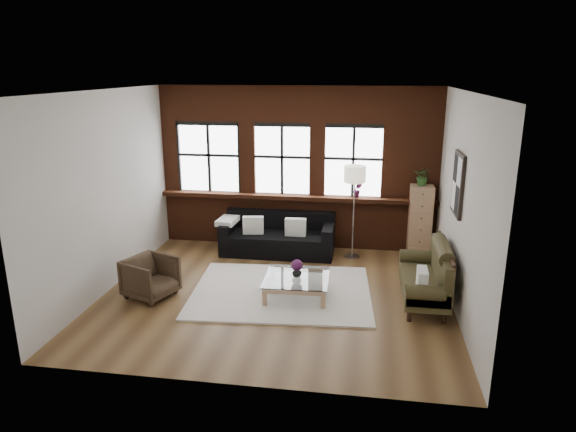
# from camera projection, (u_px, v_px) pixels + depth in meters

# --- Properties ---
(floor) EXTENTS (5.50, 5.50, 0.00)m
(floor) POSITION_uv_depth(u_px,v_px,m) (276.00, 294.00, 8.28)
(floor) COLOR brown
(floor) RESTS_ON ground
(ceiling) EXTENTS (5.50, 5.50, 0.00)m
(ceiling) POSITION_uv_depth(u_px,v_px,m) (275.00, 91.00, 7.40)
(ceiling) COLOR white
(ceiling) RESTS_ON ground
(wall_back) EXTENTS (5.50, 0.00, 5.50)m
(wall_back) POSITION_uv_depth(u_px,v_px,m) (298.00, 168.00, 10.21)
(wall_back) COLOR beige
(wall_back) RESTS_ON ground
(wall_front) EXTENTS (5.50, 0.00, 5.50)m
(wall_front) POSITION_uv_depth(u_px,v_px,m) (235.00, 255.00, 5.47)
(wall_front) COLOR beige
(wall_front) RESTS_ON ground
(wall_left) EXTENTS (0.00, 5.00, 5.00)m
(wall_left) POSITION_uv_depth(u_px,v_px,m) (107.00, 192.00, 8.24)
(wall_left) COLOR beige
(wall_left) RESTS_ON ground
(wall_right) EXTENTS (0.00, 5.00, 5.00)m
(wall_right) POSITION_uv_depth(u_px,v_px,m) (462.00, 205.00, 7.44)
(wall_right) COLOR beige
(wall_right) RESTS_ON ground
(brick_backwall) EXTENTS (5.50, 0.12, 3.20)m
(brick_backwall) POSITION_uv_depth(u_px,v_px,m) (297.00, 169.00, 10.16)
(brick_backwall) COLOR #522513
(brick_backwall) RESTS_ON floor
(sill_ledge) EXTENTS (5.50, 0.30, 0.08)m
(sill_ledge) POSITION_uv_depth(u_px,v_px,m) (296.00, 197.00, 10.23)
(sill_ledge) COLOR #522513
(sill_ledge) RESTS_ON brick_backwall
(window_left) EXTENTS (1.38, 0.10, 1.50)m
(window_left) POSITION_uv_depth(u_px,v_px,m) (209.00, 159.00, 10.39)
(window_left) COLOR black
(window_left) RESTS_ON brick_backwall
(window_mid) EXTENTS (1.38, 0.10, 1.50)m
(window_mid) POSITION_uv_depth(u_px,v_px,m) (282.00, 161.00, 10.17)
(window_mid) COLOR black
(window_mid) RESTS_ON brick_backwall
(window_right) EXTENTS (1.38, 0.10, 1.50)m
(window_right) POSITION_uv_depth(u_px,v_px,m) (353.00, 162.00, 9.96)
(window_right) COLOR black
(window_right) RESTS_ON brick_backwall
(wall_poster) EXTENTS (0.05, 0.74, 0.94)m
(wall_poster) POSITION_uv_depth(u_px,v_px,m) (458.00, 184.00, 7.66)
(wall_poster) COLOR black
(wall_poster) RESTS_ON wall_right
(shag_rug) EXTENTS (3.01, 2.45, 0.03)m
(shag_rug) POSITION_uv_depth(u_px,v_px,m) (282.00, 291.00, 8.35)
(shag_rug) COLOR white
(shag_rug) RESTS_ON floor
(dark_sofa) EXTENTS (2.18, 0.88, 0.79)m
(dark_sofa) POSITION_uv_depth(u_px,v_px,m) (278.00, 234.00, 10.02)
(dark_sofa) COLOR black
(dark_sofa) RESTS_ON floor
(pillow_a) EXTENTS (0.42, 0.20, 0.34)m
(pillow_a) POSITION_uv_depth(u_px,v_px,m) (253.00, 225.00, 9.94)
(pillow_a) COLOR white
(pillow_a) RESTS_ON dark_sofa
(pillow_b) EXTENTS (0.40, 0.14, 0.34)m
(pillow_b) POSITION_uv_depth(u_px,v_px,m) (295.00, 227.00, 9.82)
(pillow_b) COLOR white
(pillow_b) RESTS_ON dark_sofa
(vintage_settee) EXTENTS (0.74, 1.67, 0.89)m
(vintage_settee) POSITION_uv_depth(u_px,v_px,m) (424.00, 275.00, 7.92)
(vintage_settee) COLOR #363018
(vintage_settee) RESTS_ON floor
(pillow_settee) EXTENTS (0.15, 0.38, 0.34)m
(pillow_settee) POSITION_uv_depth(u_px,v_px,m) (422.00, 280.00, 7.42)
(pillow_settee) COLOR white
(pillow_settee) RESTS_ON vintage_settee
(armchair) EXTENTS (0.92, 0.91, 0.65)m
(armchair) POSITION_uv_depth(u_px,v_px,m) (151.00, 277.00, 8.12)
(armchair) COLOR #35271A
(armchair) RESTS_ON floor
(coffee_table) EXTENTS (1.04, 1.04, 0.34)m
(coffee_table) POSITION_uv_depth(u_px,v_px,m) (297.00, 286.00, 8.18)
(coffee_table) COLOR tan
(coffee_table) RESTS_ON shag_rug
(vase) EXTENTS (0.18, 0.18, 0.16)m
(vase) POSITION_uv_depth(u_px,v_px,m) (297.00, 272.00, 8.12)
(vase) COLOR #B2B2B2
(vase) RESTS_ON coffee_table
(flowers) EXTENTS (0.18, 0.18, 0.18)m
(flowers) POSITION_uv_depth(u_px,v_px,m) (297.00, 265.00, 8.08)
(flowers) COLOR #571E52
(flowers) RESTS_ON vase
(drawer_chest) EXTENTS (0.43, 0.43, 1.39)m
(drawer_chest) POSITION_uv_depth(u_px,v_px,m) (420.00, 221.00, 9.85)
(drawer_chest) COLOR tan
(drawer_chest) RESTS_ON floor
(potted_plant_top) EXTENTS (0.41, 0.38, 0.36)m
(potted_plant_top) POSITION_uv_depth(u_px,v_px,m) (423.00, 176.00, 9.60)
(potted_plant_top) COLOR #2D5923
(potted_plant_top) RESTS_ON drawer_chest
(floor_lamp) EXTENTS (0.40, 0.40, 1.93)m
(floor_lamp) POSITION_uv_depth(u_px,v_px,m) (354.00, 209.00, 9.65)
(floor_lamp) COLOR #A5A5A8
(floor_lamp) RESTS_ON floor
(sill_plant) EXTENTS (0.18, 0.14, 0.32)m
(sill_plant) POSITION_uv_depth(u_px,v_px,m) (358.00, 190.00, 9.97)
(sill_plant) COLOR #571E52
(sill_plant) RESTS_ON sill_ledge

